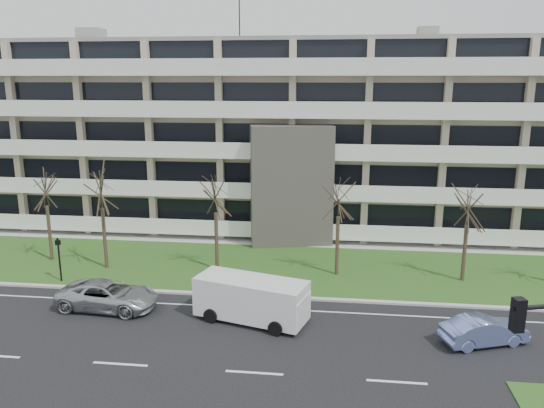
# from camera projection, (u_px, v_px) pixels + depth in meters

# --- Properties ---
(ground) EXTENTS (160.00, 160.00, 0.00)m
(ground) POSITION_uv_depth(u_px,v_px,m) (254.00, 373.00, 22.73)
(ground) COLOR black
(ground) RESTS_ON ground
(grass_verge) EXTENTS (90.00, 10.00, 0.06)m
(grass_verge) POSITION_uv_depth(u_px,v_px,m) (284.00, 267.00, 35.28)
(grass_verge) COLOR #29511B
(grass_verge) RESTS_ON ground
(curb) EXTENTS (90.00, 0.35, 0.12)m
(curb) POSITION_uv_depth(u_px,v_px,m) (275.00, 297.00, 30.44)
(curb) COLOR #B2B2AD
(curb) RESTS_ON ground
(sidewalk) EXTENTS (90.00, 2.00, 0.08)m
(sidewalk) POSITION_uv_depth(u_px,v_px,m) (291.00, 243.00, 40.59)
(sidewalk) COLOR #B2B2AD
(sidewalk) RESTS_ON ground
(lane_edge_line) EXTENTS (90.00, 0.12, 0.01)m
(lane_edge_line) POSITION_uv_depth(u_px,v_px,m) (272.00, 309.00, 29.00)
(lane_edge_line) COLOR white
(lane_edge_line) RESTS_ON ground
(apartment_building) EXTENTS (60.50, 15.10, 18.75)m
(apartment_building) POSITION_uv_depth(u_px,v_px,m) (298.00, 134.00, 45.42)
(apartment_building) COLOR #C5B099
(apartment_building) RESTS_ON ground
(silver_pickup) EXTENTS (5.64, 2.93, 1.52)m
(silver_pickup) POSITION_uv_depth(u_px,v_px,m) (108.00, 295.00, 28.94)
(silver_pickup) COLOR #B7BABF
(silver_pickup) RESTS_ON ground
(blue_sedan) EXTENTS (4.36, 2.75, 1.36)m
(blue_sedan) POSITION_uv_depth(u_px,v_px,m) (484.00, 331.00, 25.07)
(blue_sedan) COLOR #7D8FD9
(blue_sedan) RESTS_ON ground
(white_van) EXTENTS (6.15, 3.68, 2.25)m
(white_van) POSITION_uv_depth(u_px,v_px,m) (253.00, 296.00, 27.36)
(white_van) COLOR white
(white_van) RESTS_ON ground
(pedestrian_signal) EXTENTS (0.29, 0.24, 2.84)m
(pedestrian_signal) POSITION_uv_depth(u_px,v_px,m) (59.00, 254.00, 32.49)
(pedestrian_signal) COLOR black
(pedestrian_signal) RESTS_ON ground
(tree_1) EXTENTS (3.47, 3.47, 6.93)m
(tree_1) POSITION_uv_depth(u_px,v_px,m) (45.00, 184.00, 35.50)
(tree_1) COLOR #382B21
(tree_1) RESTS_ON ground
(tree_2) EXTENTS (3.67, 3.67, 7.34)m
(tree_2) POSITION_uv_depth(u_px,v_px,m) (100.00, 184.00, 33.95)
(tree_2) COLOR #382B21
(tree_2) RESTS_ON ground
(tree_3) EXTENTS (3.46, 3.46, 6.92)m
(tree_3) POSITION_uv_depth(u_px,v_px,m) (215.00, 190.00, 33.72)
(tree_3) COLOR #382B21
(tree_3) RESTS_ON ground
(tree_4) EXTENTS (3.45, 3.45, 6.90)m
(tree_4) POSITION_uv_depth(u_px,v_px,m) (339.00, 193.00, 32.80)
(tree_4) COLOR #382B21
(tree_4) RESTS_ON ground
(tree_5) EXTENTS (3.21, 3.21, 6.42)m
(tree_5) POSITION_uv_depth(u_px,v_px,m) (469.00, 203.00, 31.87)
(tree_5) COLOR #382B21
(tree_5) RESTS_ON ground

